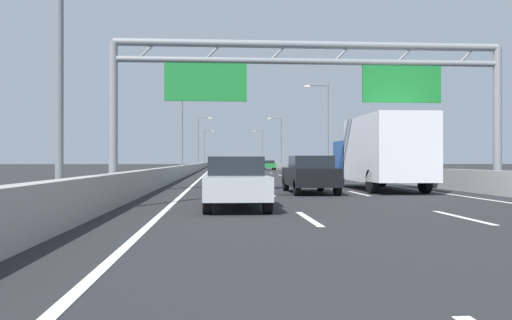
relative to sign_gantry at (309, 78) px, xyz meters
The scene contains 53 objects.
ground_plane 77.67m from the sign_gantry, 89.96° to the left, with size 260.00×260.00×0.00m, color #262628.
lane_dash_left_1 11.22m from the sign_gantry, 99.94° to the right, with size 0.16×3.00×0.01m, color white.
lane_dash_left_2 5.22m from the sign_gantry, 150.76° to the right, with size 0.16×3.00×0.01m, color white.
lane_dash_left_3 9.52m from the sign_gantry, 102.30° to the left, with size 0.16×3.00×0.01m, color white.
lane_dash_left_4 17.78m from the sign_gantry, 95.87° to the left, with size 0.16×3.00×0.01m, color white.
lane_dash_left_5 26.52m from the sign_gantry, 93.84° to the left, with size 0.16×3.00×0.01m, color white.
lane_dash_left_6 35.39m from the sign_gantry, 92.86° to the left, with size 0.16×3.00×0.01m, color white.
lane_dash_left_7 44.32m from the sign_gantry, 92.27° to the left, with size 0.16×3.00×0.01m, color white.
lane_dash_left_8 53.27m from the sign_gantry, 91.89° to the left, with size 0.16×3.00×0.01m, color white.
lane_dash_left_9 62.23m from the sign_gantry, 91.61° to the left, with size 0.16×3.00×0.01m, color white.
lane_dash_left_10 71.21m from the sign_gantry, 91.41° to the left, with size 0.16×3.00×0.01m, color white.
lane_dash_left_11 80.19m from the sign_gantry, 91.25° to the left, with size 0.16×3.00×0.01m, color white.
lane_dash_left_12 89.17m from the sign_gantry, 91.13° to the left, with size 0.16×3.00×0.01m, color white.
lane_dash_left_13 98.16m from the sign_gantry, 91.02° to the left, with size 0.16×3.00×0.01m, color white.
lane_dash_left_14 107.14m from the sign_gantry, 90.94° to the left, with size 0.16×3.00×0.01m, color white.
lane_dash_left_15 116.13m from the sign_gantry, 90.86° to the left, with size 0.16×3.00×0.01m, color white.
lane_dash_left_16 125.13m from the sign_gantry, 90.80° to the left, with size 0.16×3.00×0.01m, color white.
lane_dash_left_17 134.12m from the sign_gantry, 90.75° to the left, with size 0.16×3.00×0.01m, color white.
lane_dash_right_1 11.24m from the sign_gantry, 79.49° to the right, with size 0.16×3.00×0.01m, color white.
lane_dash_right_2 5.26m from the sign_gantry, 27.87° to the right, with size 0.16×3.00×0.01m, color white.
lane_dash_right_3 9.54m from the sign_gantry, 77.00° to the left, with size 0.16×3.00×0.01m, color white.
lane_dash_right_4 17.79m from the sign_gantry, 83.79° to the left, with size 0.16×3.00×0.01m, color white.
lane_dash_right_5 26.53m from the sign_gantry, 85.93° to the left, with size 0.16×3.00×0.01m, color white.
lane_dash_right_6 35.40m from the sign_gantry, 86.97° to the left, with size 0.16×3.00×0.01m, color white.
lane_dash_right_7 44.32m from the sign_gantry, 87.59° to the left, with size 0.16×3.00×0.01m, color white.
lane_dash_right_8 53.27m from the sign_gantry, 88.00° to the left, with size 0.16×3.00×0.01m, color white.
lane_dash_right_9 62.24m from the sign_gantry, 88.29° to the left, with size 0.16×3.00×0.01m, color white.
lane_dash_right_10 71.21m from the sign_gantry, 88.51° to the left, with size 0.16×3.00×0.01m, color white.
lane_dash_right_11 80.19m from the sign_gantry, 88.67° to the left, with size 0.16×3.00×0.01m, color white.
lane_dash_right_12 89.17m from the sign_gantry, 88.81° to the left, with size 0.16×3.00×0.01m, color white.
lane_dash_right_13 98.16m from the sign_gantry, 88.92° to the left, with size 0.16×3.00×0.01m, color white.
lane_dash_right_14 107.15m from the sign_gantry, 89.01° to the left, with size 0.16×3.00×0.01m, color white.
lane_dash_right_15 116.14m from the sign_gantry, 89.09° to the left, with size 0.16×3.00×0.01m, color white.
lane_dash_right_16 125.13m from the sign_gantry, 89.15° to the left, with size 0.16×3.00×0.01m, color white.
lane_dash_right_17 134.12m from the sign_gantry, 89.21° to the left, with size 0.16×3.00×0.01m, color white.
edge_line_left 65.90m from the sign_gantry, 94.54° to the left, with size 0.16×176.00×0.01m, color white.
edge_line_right 65.91m from the sign_gantry, 85.37° to the left, with size 0.16×176.00×0.01m, color white.
barrier_left 87.90m from the sign_gantry, 94.47° to the left, with size 0.45×220.00×0.95m.
barrier_right 87.90m from the sign_gantry, 85.46° to the left, with size 0.45×220.00×0.95m.
sign_gantry is the anchor object (origin of this frame).
streetlamp_left_mid 34.00m from the sign_gantry, 102.60° to the left, with size 2.58×0.28×9.50m.
streetlamp_right_mid 34.03m from the sign_gantry, 77.24° to the left, with size 2.58×0.28×9.50m.
streetlamp_left_far 75.48m from the sign_gantry, 95.64° to the left, with size 2.58×0.28×9.50m.
streetlamp_right_far 75.49m from the sign_gantry, 84.28° to the left, with size 2.58×0.28×9.50m.
streetlamp_left_distant 117.28m from the sign_gantry, 93.62° to the left, with size 2.58×0.28×9.50m.
streetlamp_right_distant 117.28m from the sign_gantry, 86.33° to the left, with size 2.58×0.28×9.50m.
green_car 56.06m from the sign_gantry, 86.30° to the left, with size 1.75×4.19×1.41m.
silver_car 8.87m from the sign_gantry, 114.96° to the right, with size 1.71×4.32×1.44m.
black_car 4.08m from the sign_gantry, 96.92° to the right, with size 1.77×4.40×1.53m.
orange_car 86.38m from the sign_gantry, 92.44° to the left, with size 1.87×4.52×1.54m.
white_car 62.11m from the sign_gantry, 89.86° to the left, with size 1.79×4.54×1.45m.
blue_car 112.49m from the sign_gantry, 91.90° to the left, with size 1.83×4.13×1.41m.
box_truck 4.83m from the sign_gantry, 20.03° to the left, with size 2.48×8.01×3.24m.
Camera 1 is at (-3.83, 0.73, 1.31)m, focal length 36.74 mm.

